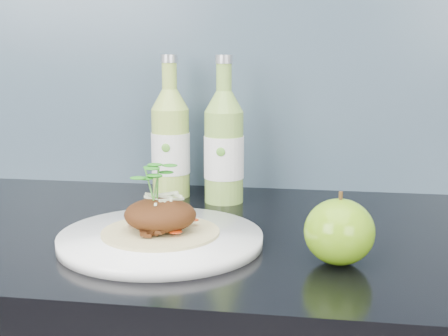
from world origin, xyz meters
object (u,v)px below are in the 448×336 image
(cider_bottle_left, at_px, (171,143))
(green_apple, at_px, (339,232))
(dinner_plate, at_px, (161,239))
(cider_bottle_right, at_px, (224,147))

(cider_bottle_left, bearing_deg, green_apple, -66.12)
(dinner_plate, xyz_separation_m, cider_bottle_left, (-0.05, 0.28, 0.09))
(dinner_plate, relative_size, green_apple, 3.82)
(cider_bottle_left, bearing_deg, dinner_plate, -98.22)
(dinner_plate, xyz_separation_m, cider_bottle_right, (0.05, 0.25, 0.09))
(green_apple, distance_m, cider_bottle_left, 0.44)
(green_apple, relative_size, cider_bottle_right, 0.37)
(cider_bottle_left, height_order, cider_bottle_right, same)
(green_apple, bearing_deg, dinner_plate, 171.01)
(dinner_plate, distance_m, cider_bottle_left, 0.30)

